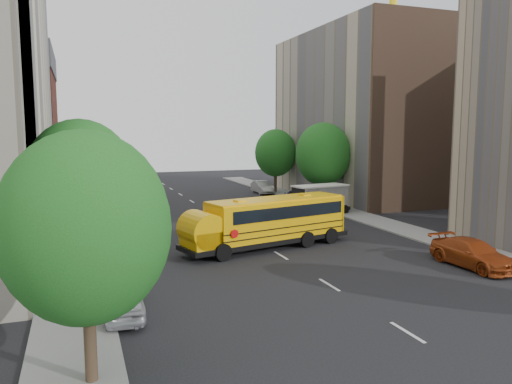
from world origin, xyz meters
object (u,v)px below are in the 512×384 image
parked_car_1 (102,223)px  parked_car_2 (94,197)px  street_tree_0 (85,228)px  street_tree_4 (323,154)px  street_tree_1 (81,182)px  street_tree_2 (78,162)px  school_bus (266,220)px  parked_car_4 (299,197)px  street_tree_5 (276,153)px  parked_car_5 (262,187)px  parked_car_3 (473,254)px  parked_car_0 (124,300)px  safari_truck (316,199)px

parked_car_1 → parked_car_2: 15.43m
parked_car_1 → street_tree_0: bearing=86.4°
street_tree_0 → street_tree_4: street_tree_4 is taller
parked_car_1 → street_tree_1: bearing=83.6°
street_tree_2 → school_bus: (10.83, -13.96, -3.04)m
school_bus → street_tree_1: bearing=-173.2°
parked_car_4 → street_tree_2: bearing=-176.2°
street_tree_0 → street_tree_4: 35.61m
school_bus → parked_car_4: bearing=45.3°
street_tree_0 → street_tree_5: size_ratio=0.99×
street_tree_1 → parked_car_1: size_ratio=1.70×
street_tree_1 → parked_car_5: size_ratio=1.78×
parked_car_2 → parked_car_3: (18.40, -31.65, 0.08)m
parked_car_0 → school_bus: bearing=-132.2°
street_tree_4 → parked_car_1: bearing=-164.8°
parked_car_2 → parked_car_4: (19.20, -7.55, 0.06)m
safari_truck → parked_car_0: 26.04m
street_tree_5 → parked_car_5: (-1.78, -0.27, -3.97)m
street_tree_1 → parked_car_0: 6.63m
street_tree_2 → parked_car_1: bearing=-75.9°
parked_car_5 → street_tree_0: bearing=-115.1°
street_tree_2 → safari_truck: bearing=-11.7°
street_tree_0 → street_tree_2: (0.00, 28.00, 0.19)m
street_tree_0 → parked_car_4: size_ratio=1.73×
safari_truck → parked_car_4: 6.46m
school_bus → parked_car_3: 11.97m
school_bus → parked_car_5: (9.39, 25.68, -1.06)m
safari_truck → parked_car_0: safari_truck is taller
parked_car_3 → parked_car_5: parked_car_3 is taller
parked_car_1 → parked_car_3: (18.40, -16.22, -0.02)m
street_tree_4 → parked_car_4: street_tree_4 is taller
street_tree_2 → parked_car_2: 10.78m
street_tree_0 → street_tree_2: 28.00m
parked_car_1 → parked_car_3: parked_car_1 is taller
parked_car_2 → parked_car_5: 18.91m
street_tree_0 → safari_truck: street_tree_0 is taller
parked_car_3 → parked_car_4: (0.80, 24.11, -0.02)m
parked_car_0 → parked_car_2: 32.72m
parked_car_3 → parked_car_5: (0.42, 33.53, -0.01)m
street_tree_1 → parked_car_1: (1.40, 12.42, -4.19)m
parked_car_1 → parked_car_4: 20.76m
street_tree_0 → parked_car_4: street_tree_0 is taller
street_tree_1 → street_tree_2: (0.00, 18.00, -0.12)m
school_bus → street_tree_2: bearing=114.1°
street_tree_0 → parked_car_1: 22.79m
school_bus → safari_truck: size_ratio=1.81×
parked_car_3 → parked_car_5: 33.53m
street_tree_1 → school_bus: size_ratio=0.68×
street_tree_2 → parked_car_5: bearing=30.1°
street_tree_4 → parked_car_4: 5.11m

